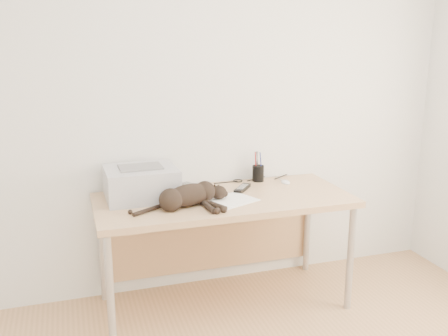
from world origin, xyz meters
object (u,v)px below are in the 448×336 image
object	(u,v)px
mouse	(286,181)
printer	(141,183)
cat	(187,197)
mug	(167,185)
desk	(220,213)
pen_cup	(258,173)

from	to	relation	value
mouse	printer	bearing A→B (deg)	-174.12
cat	mug	bearing A→B (deg)	81.26
cat	mouse	bearing A→B (deg)	3.45
desk	mouse	distance (m)	0.53
cat	pen_cup	xyz separation A→B (m)	(0.60, 0.39, -0.00)
mouse	mug	bearing A→B (deg)	-179.98
cat	mug	world-z (taller)	cat
printer	pen_cup	bearing A→B (deg)	9.52
printer	mouse	distance (m)	1.00
mug	mouse	xyz separation A→B (m)	(0.82, -0.05, -0.03)
desk	mug	world-z (taller)	mug
mug	mouse	size ratio (longest dim) A/B	0.98
cat	mug	xyz separation A→B (m)	(-0.05, 0.34, -0.02)
printer	mouse	xyz separation A→B (m)	(1.00, 0.04, -0.08)
cat	mouse	distance (m)	0.82
mouse	pen_cup	bearing A→B (deg)	151.95
mug	pen_cup	size ratio (longest dim) A/B	0.46
printer	cat	bearing A→B (deg)	-47.20
pen_cup	desk	bearing A→B (deg)	-150.24
desk	cat	distance (m)	0.38
printer	mug	size ratio (longest dim) A/B	4.66
desk	pen_cup	xyz separation A→B (m)	(0.34, 0.19, 0.19)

